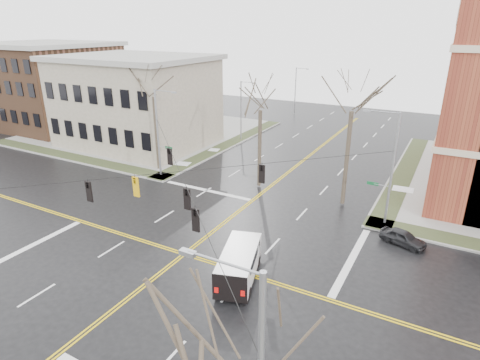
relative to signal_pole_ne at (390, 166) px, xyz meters
The scene contains 16 objects.
ground 16.88m from the signal_pole_ne, 134.55° to the right, with size 120.00×120.00×0.00m, color black.
sidewalks 16.86m from the signal_pole_ne, 134.55° to the right, with size 80.00×80.00×0.17m.
road_markings 16.88m from the signal_pole_ne, 134.55° to the right, with size 100.00×100.00×0.01m.
civic_building_a 34.39m from the signal_pole_ne, 165.69° to the left, with size 18.00×14.00×11.00m, color gray.
civic_building_b 54.36m from the signal_pole_ne, 168.86° to the left, with size 18.00×16.00×12.00m, color brown.
signal_pole_ne is the anchor object (origin of this frame).
signal_pole_nw 22.64m from the signal_pole_ne, behind, with size 2.75×0.22×9.00m.
span_wires 16.19m from the signal_pole_ne, 134.55° to the right, with size 23.02×23.02×0.03m.
traffic_signals 16.63m from the signal_pole_ne, 132.94° to the right, with size 8.21×8.26×1.30m.
streetlight_north_a 27.48m from the signal_pole_ne, 143.10° to the left, with size 2.30×0.20×8.00m.
streetlight_north_b 42.61m from the signal_pole_ne, 121.05° to the left, with size 2.30×0.20×8.00m.
cargo_van 14.21m from the signal_pole_ne, 118.65° to the right, with size 3.53×5.64×2.01m.
parked_car_a 5.48m from the signal_pole_ne, 54.14° to the right, with size 1.32×3.29×1.12m, color black.
tree_nw_far 24.59m from the signal_pole_ne, behind, with size 4.00×4.00×11.85m.
tree_nw_near 12.93m from the signal_pole_ne, 169.30° to the left, with size 4.00×4.00×11.26m.
tree_ne 5.96m from the signal_pole_ne, 151.32° to the left, with size 4.00×4.00×12.42m.
Camera 1 is at (15.21, -19.48, 15.12)m, focal length 30.00 mm.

